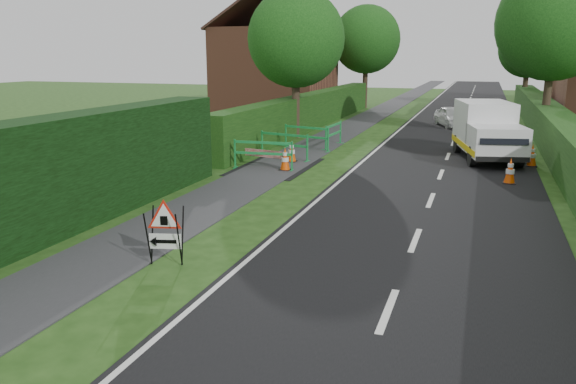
# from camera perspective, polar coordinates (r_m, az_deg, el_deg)

# --- Properties ---
(ground) EXTENTS (120.00, 120.00, 0.00)m
(ground) POSITION_cam_1_polar(r_m,az_deg,el_deg) (8.65, -8.00, -12.31)
(ground) COLOR #1E4012
(ground) RESTS_ON ground
(road_surface) EXTENTS (6.00, 90.00, 0.02)m
(road_surface) POSITION_cam_1_polar(r_m,az_deg,el_deg) (42.07, 17.64, 7.99)
(road_surface) COLOR black
(road_surface) RESTS_ON ground
(footpath) EXTENTS (2.00, 90.00, 0.02)m
(footpath) POSITION_cam_1_polar(r_m,az_deg,el_deg) (42.57, 10.16, 8.48)
(footpath) COLOR #2D2D30
(footpath) RESTS_ON ground
(hedge_west_far) EXTENTS (1.00, 24.00, 1.80)m
(hedge_west_far) POSITION_cam_1_polar(r_m,az_deg,el_deg) (30.38, 2.45, 6.62)
(hedge_west_far) COLOR #14380F
(hedge_west_far) RESTS_ON ground
(hedge_east) EXTENTS (1.20, 50.00, 1.50)m
(hedge_east) POSITION_cam_1_polar(r_m,az_deg,el_deg) (23.37, 25.91, 3.07)
(hedge_east) COLOR #14380F
(hedge_east) RESTS_ON ground
(house_west) EXTENTS (7.50, 7.40, 7.88)m
(house_west) POSITION_cam_1_polar(r_m,az_deg,el_deg) (39.33, -1.23, 12.49)
(house_west) COLOR brown
(house_west) RESTS_ON ground
(tree_nw) EXTENTS (4.40, 4.40, 6.70)m
(tree_nw) POSITION_cam_1_polar(r_m,az_deg,el_deg) (26.21, 0.81, 15.31)
(tree_nw) COLOR #2D2116
(tree_nw) RESTS_ON ground
(tree_ne) EXTENTS (5.20, 5.20, 7.79)m
(tree_ne) POSITION_cam_1_polar(r_m,az_deg,el_deg) (29.05, 25.49, 15.25)
(tree_ne) COLOR #2D2116
(tree_ne) RESTS_ON ground
(tree_fw) EXTENTS (4.80, 4.80, 7.24)m
(tree_fw) POSITION_cam_1_polar(r_m,az_deg,el_deg) (41.71, 7.98, 15.09)
(tree_fw) COLOR #2D2116
(tree_fw) RESTS_ON ground
(tree_fe) EXTENTS (4.20, 4.20, 6.33)m
(tree_fe) POSITION_cam_1_polar(r_m,az_deg,el_deg) (44.97, 23.27, 13.26)
(tree_fe) COLOR #2D2116
(tree_fe) RESTS_ON ground
(triangle_sign) EXTENTS (0.88, 0.88, 1.06)m
(triangle_sign) POSITION_cam_1_polar(r_m,az_deg,el_deg) (10.44, -12.61, -3.55)
(triangle_sign) COLOR black
(triangle_sign) RESTS_ON ground
(works_van) EXTENTS (2.71, 4.81, 2.07)m
(works_van) POSITION_cam_1_polar(r_m,az_deg,el_deg) (22.06, 19.57, 6.00)
(works_van) COLOR silver
(works_van) RESTS_ON ground
(traffic_cone_0) EXTENTS (0.38, 0.38, 0.79)m
(traffic_cone_0) POSITION_cam_1_polar(r_m,az_deg,el_deg) (18.10, 21.64, 2.00)
(traffic_cone_0) COLOR black
(traffic_cone_0) RESTS_ON ground
(traffic_cone_1) EXTENTS (0.38, 0.38, 0.79)m
(traffic_cone_1) POSITION_cam_1_polar(r_m,az_deg,el_deg) (21.25, 23.56, 3.45)
(traffic_cone_1) COLOR black
(traffic_cone_1) RESTS_ON ground
(traffic_cone_2) EXTENTS (0.38, 0.38, 0.79)m
(traffic_cone_2) POSITION_cam_1_polar(r_m,az_deg,el_deg) (23.23, 22.74, 4.32)
(traffic_cone_2) COLOR black
(traffic_cone_2) RESTS_ON ground
(traffic_cone_3) EXTENTS (0.38, 0.38, 0.79)m
(traffic_cone_3) POSITION_cam_1_polar(r_m,az_deg,el_deg) (18.77, -0.30, 3.37)
(traffic_cone_3) COLOR black
(traffic_cone_3) RESTS_ON ground
(traffic_cone_4) EXTENTS (0.38, 0.38, 0.79)m
(traffic_cone_4) POSITION_cam_1_polar(r_m,az_deg,el_deg) (20.28, 0.36, 4.16)
(traffic_cone_4) COLOR black
(traffic_cone_4) RESTS_ON ground
(ped_barrier_0) EXTENTS (2.08, 0.53, 1.00)m
(ped_barrier_0) POSITION_cam_1_polar(r_m,az_deg,el_deg) (18.91, -2.55, 4.17)
(ped_barrier_0) COLOR #19893D
(ped_barrier_0) RESTS_ON ground
(ped_barrier_1) EXTENTS (2.08, 0.84, 1.00)m
(ped_barrier_1) POSITION_cam_1_polar(r_m,az_deg,el_deg) (20.79, -0.40, 5.06)
(ped_barrier_1) COLOR #19893D
(ped_barrier_1) RESTS_ON ground
(ped_barrier_2) EXTENTS (2.08, 0.84, 1.00)m
(ped_barrier_2) POSITION_cam_1_polar(r_m,az_deg,el_deg) (22.83, 1.88, 5.84)
(ped_barrier_2) COLOR #19893D
(ped_barrier_2) RESTS_ON ground
(ped_barrier_3) EXTENTS (0.46, 2.08, 1.00)m
(ped_barrier_3) POSITION_cam_1_polar(r_m,az_deg,el_deg) (23.70, 4.65, 6.09)
(ped_barrier_3) COLOR #19893D
(ped_barrier_3) RESTS_ON ground
(redwhite_plank) EXTENTS (1.48, 0.34, 0.25)m
(redwhite_plank) POSITION_cam_1_polar(r_m,az_deg,el_deg) (19.60, -2.53, 2.64)
(redwhite_plank) COLOR red
(redwhite_plank) RESTS_ON ground
(hatchback_car) EXTENTS (2.34, 3.45, 1.09)m
(hatchback_car) POSITION_cam_1_polar(r_m,az_deg,el_deg) (31.72, 16.35, 7.37)
(hatchback_car) COLOR white
(hatchback_car) RESTS_ON ground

